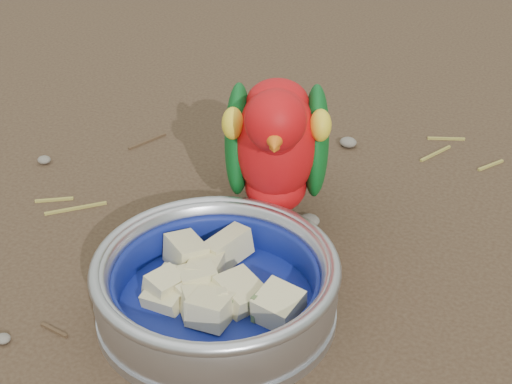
% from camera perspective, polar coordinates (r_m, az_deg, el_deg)
% --- Properties ---
extents(ground, '(60.00, 60.00, 0.00)m').
position_cam_1_polar(ground, '(0.79, -7.71, -6.01)').
color(ground, '#443122').
extents(food_bowl, '(0.22, 0.22, 0.02)m').
position_cam_1_polar(food_bowl, '(0.73, -2.86, -8.42)').
color(food_bowl, '#B2B2BA').
rests_on(food_bowl, ground).
extents(bowl_wall, '(0.22, 0.22, 0.04)m').
position_cam_1_polar(bowl_wall, '(0.71, -2.93, -6.58)').
color(bowl_wall, '#B2B2BA').
rests_on(bowl_wall, food_bowl).
extents(fruit_wedges, '(0.13, 0.13, 0.03)m').
position_cam_1_polar(fruit_wedges, '(0.72, -2.91, -7.02)').
color(fruit_wedges, beige).
rests_on(fruit_wedges, food_bowl).
extents(lory_parrot, '(0.18, 0.25, 0.18)m').
position_cam_1_polar(lory_parrot, '(0.80, 1.48, 2.56)').
color(lory_parrot, red).
rests_on(lory_parrot, ground).
extents(ground_debris, '(0.90, 0.80, 0.01)m').
position_cam_1_polar(ground_debris, '(0.85, -8.80, -2.90)').
color(ground_debris, olive).
rests_on(ground_debris, ground).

